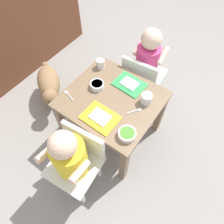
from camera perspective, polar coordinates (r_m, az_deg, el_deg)
ground_plane at (r=1.68m, az=0.00°, el=-5.46°), size 7.00×7.00×0.00m
dining_table at (r=1.37m, az=0.00°, el=1.81°), size 0.54×0.58×0.44m
seated_child_left at (r=1.16m, az=-11.08°, el=-11.77°), size 0.31×0.31×0.67m
seated_child_right at (r=1.58m, az=9.36°, el=13.37°), size 0.30×0.30×0.68m
dog at (r=1.78m, az=-16.84°, el=7.27°), size 0.36×0.41×0.30m
food_tray_left at (r=1.22m, az=-3.23°, el=-1.47°), size 0.16×0.21×0.02m
food_tray_right at (r=1.38m, az=4.82°, el=7.61°), size 0.16×0.21×0.02m
water_cup_left at (r=1.47m, az=-3.13°, el=12.95°), size 0.06×0.06×0.06m
water_cup_right at (r=1.28m, az=9.38°, el=3.54°), size 0.07×0.07×0.07m
cereal_bowl_left_side at (r=1.35m, az=-4.08°, el=7.36°), size 0.09×0.09×0.04m
cereal_bowl_right_side at (r=1.15m, az=4.13°, el=-6.01°), size 0.10×0.10×0.03m
spoon_by_left_tray at (r=1.35m, az=-11.92°, el=4.70°), size 0.04×0.10×0.01m
spoon_by_right_tray at (r=1.25m, az=6.54°, el=0.36°), size 0.09×0.07×0.01m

